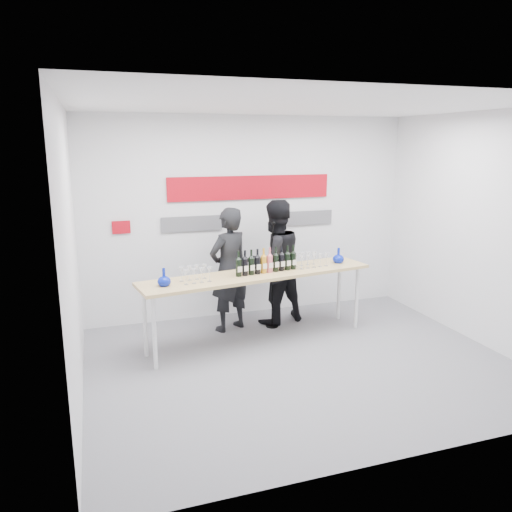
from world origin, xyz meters
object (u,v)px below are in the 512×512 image
Objects in this scene: presenter_left at (229,270)px; presenter_right at (275,262)px; mic_stand at (272,295)px; tasting_table at (258,278)px.

presenter_right is at bearing 162.67° from presenter_left.
presenter_right is 0.49m from mic_stand.
presenter_left reaches higher than tasting_table.
mic_stand is (0.61, -0.10, -0.40)m from presenter_left.
tasting_table is 0.60m from presenter_left.
presenter_left is 0.72m from presenter_right.
mic_stand is (-0.10, -0.19, -0.44)m from presenter_right.
tasting_table is 2.08× the size of mic_stand.
presenter_right reaches higher than mic_stand.
mic_stand reaches higher than tasting_table.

